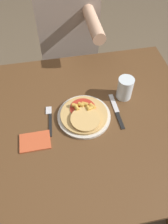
% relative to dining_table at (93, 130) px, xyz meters
% --- Properties ---
extents(ground_plane, '(8.00, 8.00, 0.00)m').
position_rel_dining_table_xyz_m(ground_plane, '(0.00, 0.00, -0.62)').
color(ground_plane, brown).
extents(dining_table, '(1.02, 0.96, 0.73)m').
position_rel_dining_table_xyz_m(dining_table, '(0.00, 0.00, 0.00)').
color(dining_table, brown).
rests_on(dining_table, ground_plane).
extents(plate, '(0.26, 0.26, 0.01)m').
position_rel_dining_table_xyz_m(plate, '(-0.05, 0.02, 0.11)').
color(plate, beige).
rests_on(plate, dining_table).
extents(pizza, '(0.23, 0.23, 0.04)m').
position_rel_dining_table_xyz_m(pizza, '(-0.05, 0.01, 0.13)').
color(pizza, tan).
rests_on(pizza, plate).
extents(fork, '(0.03, 0.18, 0.00)m').
position_rel_dining_table_xyz_m(fork, '(-0.21, 0.04, 0.11)').
color(fork, black).
rests_on(fork, dining_table).
extents(knife, '(0.03, 0.22, 0.00)m').
position_rel_dining_table_xyz_m(knife, '(0.12, 0.02, 0.11)').
color(knife, black).
rests_on(knife, dining_table).
extents(drinking_glass, '(0.08, 0.08, 0.12)m').
position_rel_dining_table_xyz_m(drinking_glass, '(0.18, 0.11, 0.17)').
color(drinking_glass, silver).
rests_on(drinking_glass, dining_table).
extents(napkin, '(0.14, 0.10, 0.01)m').
position_rel_dining_table_xyz_m(napkin, '(-0.29, -0.08, 0.11)').
color(napkin, '#C6512D').
rests_on(napkin, dining_table).
extents(person_diner, '(0.39, 0.52, 1.24)m').
position_rel_dining_table_xyz_m(person_diner, '(-0.02, 0.74, 0.11)').
color(person_diner, '#2D2D38').
rests_on(person_diner, ground_plane).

